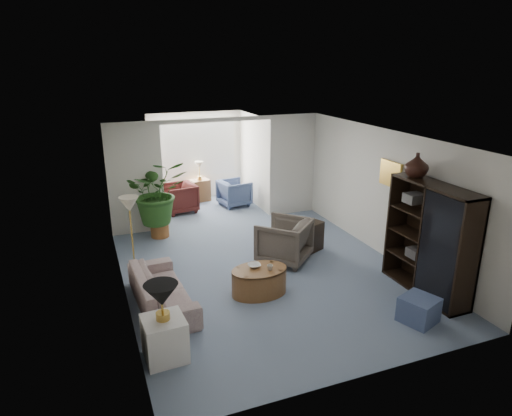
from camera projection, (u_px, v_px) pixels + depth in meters
name	position (u px, v px, depth m)	size (l,w,h in m)	color
floor	(268.00, 275.00, 8.25)	(6.00, 6.00, 0.00)	#7C89A3
sunroom_floor	(208.00, 209.00, 11.87)	(2.60, 2.60, 0.00)	#7C89A3
back_pier_left	(135.00, 179.00, 9.85)	(1.20, 0.12, 2.50)	silver
back_pier_right	(292.00, 165.00, 11.16)	(1.20, 0.12, 2.50)	silver
back_header	(217.00, 120.00, 10.13)	(2.60, 0.12, 0.10)	silver
window_pane	(196.00, 149.00, 12.39)	(2.20, 0.02, 1.50)	white
window_blinds	(196.00, 149.00, 12.36)	(2.20, 0.02, 1.50)	white
framed_picture	(391.00, 174.00, 8.47)	(0.04, 0.50, 0.40)	beige
sofa	(162.00, 290.00, 7.13)	(1.92, 0.75, 0.56)	beige
end_table	(165.00, 339.00, 5.87)	(0.53, 0.53, 0.58)	white
table_lamp	(161.00, 295.00, 5.66)	(0.44, 0.44, 0.30)	black
floor_lamp	(129.00, 204.00, 8.16)	(0.36, 0.36, 0.28)	beige
coffee_table	(259.00, 281.00, 7.52)	(0.95, 0.95, 0.45)	brown
coffee_bowl	(254.00, 266.00, 7.51)	(0.21, 0.21, 0.05)	white
coffee_cup	(270.00, 267.00, 7.40)	(0.10, 0.10, 0.09)	beige
wingback_chair	(284.00, 241.00, 8.69)	(0.90, 0.93, 0.84)	#63594E
side_table_dark	(309.00, 236.00, 9.23)	(0.50, 0.40, 0.60)	black
entertainment_cabinet	(430.00, 240.00, 7.37)	(0.45, 1.69, 1.88)	black
cabinet_urn	(417.00, 165.00, 7.46)	(0.39, 0.39, 0.40)	black
ottoman	(419.00, 310.00, 6.73)	(0.48, 0.48, 0.39)	slate
plant_pot	(160.00, 230.00, 9.97)	(0.40, 0.40, 0.32)	#9C5C2D
house_plant	(157.00, 192.00, 9.70)	(1.28, 1.11, 1.42)	#2A591E
sunroom_chair_blue	(234.00, 193.00, 12.04)	(0.74, 0.76, 0.69)	slate
sunroom_chair_maroon	(179.00, 198.00, 11.52)	(0.79, 0.81, 0.74)	#501B1C
sunroom_table	(200.00, 190.00, 12.46)	(0.49, 0.38, 0.60)	brown
shelf_clutter	(431.00, 233.00, 7.26)	(0.30, 1.10, 1.06)	black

